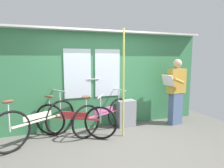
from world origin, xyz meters
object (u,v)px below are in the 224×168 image
(trash_bin_by_wall, at_px, (126,113))
(bicycle_leaning_behind, at_px, (38,123))
(bicycle_near_door, at_px, (74,120))
(passenger_reading_newspaper, at_px, (176,90))
(handrail_pole, at_px, (123,84))
(bicycle_by_pole, at_px, (103,116))

(trash_bin_by_wall, bearing_deg, bicycle_leaning_behind, -171.18)
(bicycle_near_door, xyz_separation_m, bicycle_leaning_behind, (-0.69, -0.03, 0.03))
(bicycle_leaning_behind, relative_size, passenger_reading_newspaper, 0.95)
(trash_bin_by_wall, bearing_deg, handrail_pole, -118.35)
(bicycle_leaning_behind, bearing_deg, handrail_pole, -41.59)
(bicycle_leaning_behind, distance_m, bicycle_by_pole, 1.35)
(bicycle_near_door, height_order, passenger_reading_newspaper, passenger_reading_newspaper)
(bicycle_near_door, height_order, handrail_pole, handrail_pole)
(trash_bin_by_wall, distance_m, handrail_pole, 1.00)
(bicycle_leaning_behind, distance_m, passenger_reading_newspaper, 3.20)
(bicycle_by_pole, bearing_deg, bicycle_leaning_behind, 158.80)
(bicycle_near_door, relative_size, handrail_pole, 0.71)
(bicycle_by_pole, relative_size, passenger_reading_newspaper, 0.94)
(bicycle_leaning_behind, xyz_separation_m, trash_bin_by_wall, (1.96, 0.30, -0.08))
(bicycle_near_door, distance_m, trash_bin_by_wall, 1.29)
(bicycle_near_door, height_order, trash_bin_by_wall, bicycle_near_door)
(bicycle_by_pole, bearing_deg, handrail_pole, -73.39)
(bicycle_near_door, distance_m, passenger_reading_newspaper, 2.52)
(passenger_reading_newspaper, height_order, trash_bin_by_wall, passenger_reading_newspaper)
(bicycle_by_pole, height_order, passenger_reading_newspaper, passenger_reading_newspaper)
(handrail_pole, bearing_deg, trash_bin_by_wall, 61.65)
(bicycle_by_pole, bearing_deg, trash_bin_by_wall, -8.58)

